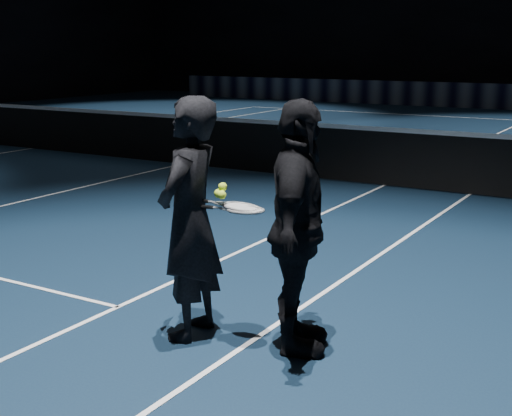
{
  "coord_description": "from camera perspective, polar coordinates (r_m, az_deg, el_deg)",
  "views": [
    {
      "loc": [
        8.14,
        -10.8,
        2.23
      ],
      "look_at": [
        5.55,
        -6.46,
        1.07
      ],
      "focal_mm": 50.0,
      "sensor_mm": 36.0,
      "label": 1
    }
  ],
  "objects": [
    {
      "name": "net_tape",
      "position": [
        13.58,
        -6.19,
        7.28
      ],
      "size": [
        12.8,
        0.03,
        0.07
      ],
      "primitive_type": "cube",
      "color": "white",
      "rests_on": "net_mesh"
    },
    {
      "name": "racket_lower",
      "position": [
        5.24,
        -0.86,
        -0.16
      ],
      "size": [
        0.71,
        0.36,
        0.03
      ],
      "primitive_type": null,
      "rotation": [
        0.0,
        0.0,
        0.21
      ],
      "color": "black",
      "rests_on": "player_a"
    },
    {
      "name": "player_a",
      "position": [
        5.44,
        -5.32,
        -0.92
      ],
      "size": [
        0.54,
        0.74,
        1.87
      ],
      "primitive_type": "imported",
      "rotation": [
        0.0,
        0.0,
        -1.42
      ],
      "color": "black",
      "rests_on": "floor"
    },
    {
      "name": "net_mesh",
      "position": [
        13.64,
        -6.14,
        5.34
      ],
      "size": [
        12.8,
        0.02,
        0.86
      ],
      "primitive_type": "cube",
      "color": "black",
      "rests_on": "floor"
    },
    {
      "name": "tennis_balls",
      "position": [
        5.29,
        -2.83,
        1.29
      ],
      "size": [
        0.12,
        0.1,
        0.12
      ],
      "primitive_type": null,
      "color": "#BBD02C",
      "rests_on": "racket_upper"
    },
    {
      "name": "player_b",
      "position": [
        5.15,
        3.34,
        -1.65
      ],
      "size": [
        0.82,
        1.18,
        1.87
      ],
      "primitive_type": "imported",
      "rotation": [
        0.0,
        0.0,
        1.94
      ],
      "color": "black",
      "rests_on": "floor"
    },
    {
      "name": "sponsor_backdrop",
      "position": [
        27.59,
        13.77,
        8.84
      ],
      "size": [
        22.0,
        0.15,
        0.9
      ],
      "primitive_type": "cube",
      "color": "black",
      "rests_on": "floor"
    },
    {
      "name": "court_lines",
      "position": [
        13.7,
        -6.1,
        3.49
      ],
      "size": [
        10.98,
        23.78,
        0.01
      ],
      "primitive_type": null,
      "color": "white",
      "rests_on": "floor"
    },
    {
      "name": "floor",
      "position": [
        13.7,
        -6.1,
        3.48
      ],
      "size": [
        36.0,
        36.0,
        0.0
      ],
      "primitive_type": "plane",
      "color": "#0E1E33",
      "rests_on": "ground"
    },
    {
      "name": "racket_upper",
      "position": [
        5.3,
        -1.22,
        0.09
      ],
      "size": [
        0.71,
        0.4,
        0.1
      ],
      "primitive_type": null,
      "rotation": [
        0.0,
        0.1,
        0.28
      ],
      "color": "black",
      "rests_on": "player_b"
    }
  ]
}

